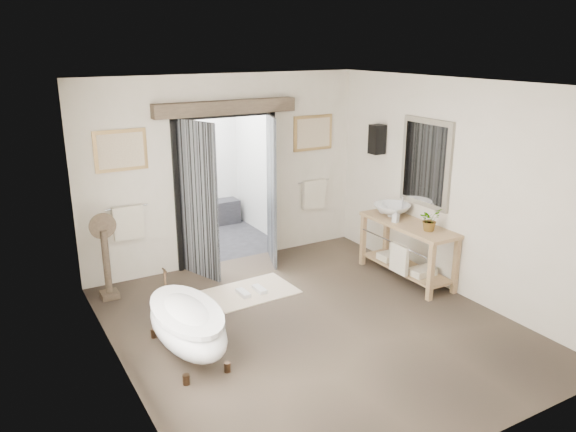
% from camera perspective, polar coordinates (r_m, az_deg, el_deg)
% --- Properties ---
extents(ground_plane, '(5.00, 5.00, 0.00)m').
position_cam_1_polar(ground_plane, '(7.03, 2.49, -11.06)').
color(ground_plane, brown).
extents(room_shell, '(4.52, 5.02, 2.91)m').
position_cam_1_polar(room_shell, '(6.25, 2.97, 3.60)').
color(room_shell, silver).
rests_on(room_shell, ground_plane).
extents(shower_room, '(2.22, 2.01, 2.51)m').
position_cam_1_polar(shower_room, '(10.09, -9.67, 3.10)').
color(shower_room, black).
rests_on(shower_room, ground_plane).
extents(back_wall_dressing, '(3.82, 0.78, 2.52)m').
position_cam_1_polar(back_wall_dressing, '(8.42, -5.85, 5.05)').
color(back_wall_dressing, black).
rests_on(back_wall_dressing, ground_plane).
extents(clawfoot_tub, '(0.69, 1.55, 0.76)m').
position_cam_1_polar(clawfoot_tub, '(6.38, -10.22, -10.73)').
color(clawfoot_tub, '#402D1D').
rests_on(clawfoot_tub, ground_plane).
extents(vanity, '(0.57, 1.60, 0.85)m').
position_cam_1_polar(vanity, '(8.32, 11.94, -3.00)').
color(vanity, tan).
rests_on(vanity, ground_plane).
extents(pedestal_mirror, '(0.36, 0.23, 1.20)m').
position_cam_1_polar(pedestal_mirror, '(7.91, -17.97, -4.48)').
color(pedestal_mirror, brown).
rests_on(pedestal_mirror, ground_plane).
extents(rug, '(1.23, 0.85, 0.01)m').
position_cam_1_polar(rug, '(7.90, -3.77, -7.68)').
color(rug, beige).
rests_on(rug, ground_plane).
extents(slippers, '(0.36, 0.28, 0.05)m').
position_cam_1_polar(slippers, '(7.83, -3.75, -7.62)').
color(slippers, silver).
rests_on(slippers, rug).
extents(basin, '(0.63, 0.63, 0.19)m').
position_cam_1_polar(basin, '(8.47, 10.51, 0.59)').
color(basin, white).
rests_on(basin, vanity).
extents(plant, '(0.31, 0.27, 0.32)m').
position_cam_1_polar(plant, '(7.91, 14.21, -0.35)').
color(plant, gray).
rests_on(plant, vanity).
extents(soap_bottle_a, '(0.10, 0.10, 0.18)m').
position_cam_1_polar(soap_bottle_a, '(8.20, 10.88, -0.02)').
color(soap_bottle_a, gray).
rests_on(soap_bottle_a, vanity).
extents(soap_bottle_b, '(0.19, 0.19, 0.19)m').
position_cam_1_polar(soap_bottle_b, '(8.60, 9.65, 0.90)').
color(soap_bottle_b, gray).
rests_on(soap_bottle_b, vanity).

